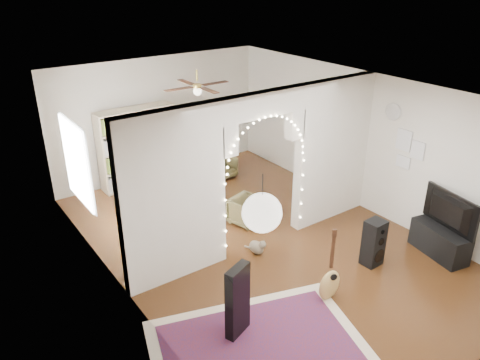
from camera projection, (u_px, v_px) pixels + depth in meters
floor at (260, 241)px, 8.30m from camera, size 7.50×7.50×0.00m
ceiling at (264, 91)px, 7.17m from camera, size 5.00×7.50×0.02m
wall_back at (159, 117)px, 10.50m from camera, size 5.00×0.02×2.70m
wall_front at (479, 287)px, 4.96m from camera, size 5.00×0.02×2.70m
wall_left at (118, 214)px, 6.41m from camera, size 0.02×7.50×2.70m
wall_right at (363, 142)px, 9.06m from camera, size 0.02×7.50×2.70m
divider_wall at (262, 168)px, 7.70m from camera, size 5.00×0.20×2.70m
fairy_lights at (267, 163)px, 7.55m from camera, size 1.64×0.04×1.60m
window at (77, 163)px, 7.69m from camera, size 0.04×1.20×1.40m
wall_clock at (393, 112)px, 8.29m from camera, size 0.03×0.31×0.31m
picture_frames at (408, 150)px, 8.25m from camera, size 0.02×0.50×0.70m
paper_lantern at (262, 213)px, 4.58m from camera, size 0.40×0.40×0.40m
ceiling_fan at (197, 86)px, 8.77m from camera, size 1.10×1.10×0.30m
area_rug at (261, 351)px, 5.93m from camera, size 3.18×2.72×0.02m
guitar_case at (238, 301)px, 6.02m from camera, size 0.42×0.27×1.04m
acoustic_guitar at (330, 274)px, 6.70m from camera, size 0.42×0.27×0.99m
tabby_cat at (257, 247)px, 7.90m from camera, size 0.26×0.47×0.31m
floor_speaker at (374, 243)px, 7.52m from camera, size 0.32×0.29×0.80m
media_console at (440, 241)px, 7.83m from camera, size 0.60×1.06×0.50m
tv at (446, 212)px, 7.60m from camera, size 0.36×1.08×0.62m
bookcase at (138, 147)px, 10.16m from camera, size 1.70×0.47×1.74m
dining_table at (174, 183)px, 8.92m from camera, size 1.31×0.98×0.76m
flower_vase at (173, 175)px, 8.85m from camera, size 0.21×0.21×0.19m
dining_chair_left at (247, 211)px, 8.79m from camera, size 0.69×0.70×0.52m
dining_chair_right at (223, 167)px, 10.73m from camera, size 0.60×0.62×0.48m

